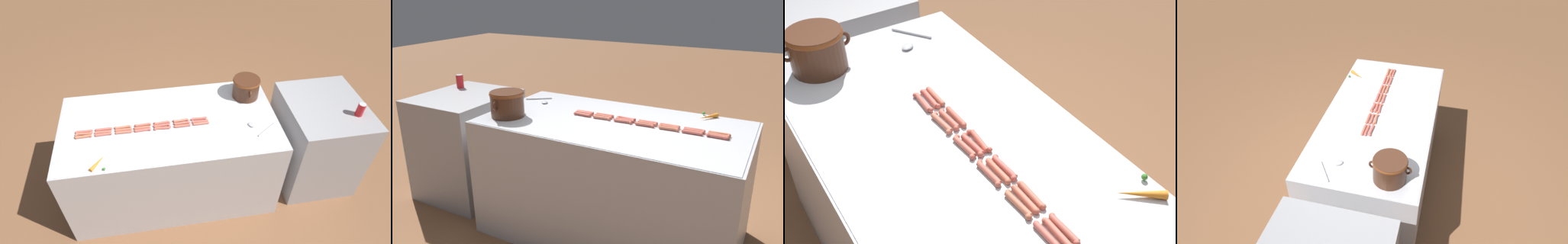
# 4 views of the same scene
# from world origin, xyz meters

# --- Properties ---
(ground_plane) EXTENTS (20.00, 20.00, 0.00)m
(ground_plane) POSITION_xyz_m (0.00, 0.00, 0.00)
(ground_plane) COLOR brown
(griddle_counter) EXTENTS (0.98, 1.90, 0.92)m
(griddle_counter) POSITION_xyz_m (0.00, 0.00, 0.46)
(griddle_counter) COLOR #BCBCC1
(griddle_counter) RESTS_ON ground_plane
(back_cabinet) EXTENTS (0.83, 0.72, 0.93)m
(back_cabinet) POSITION_xyz_m (0.02, 1.46, 0.47)
(back_cabinet) COLOR #A0A0A4
(back_cabinet) RESTS_ON ground_plane
(hot_dog_0) EXTENTS (0.03, 0.15, 0.02)m
(hot_dog_0) POSITION_xyz_m (0.02, -0.72, 0.94)
(hot_dog_0) COLOR #C7594C
(hot_dog_0) RESTS_ON griddle_counter
(hot_dog_1) EXTENTS (0.02, 0.15, 0.02)m
(hot_dog_1) POSITION_xyz_m (0.02, -0.56, 0.94)
(hot_dog_1) COLOR #CE5D4E
(hot_dog_1) RESTS_ON griddle_counter
(hot_dog_2) EXTENTS (0.03, 0.15, 0.02)m
(hot_dog_2) POSITION_xyz_m (0.02, -0.40, 0.94)
(hot_dog_2) COLOR #C46749
(hot_dog_2) RESTS_ON griddle_counter
(hot_dog_3) EXTENTS (0.03, 0.15, 0.02)m
(hot_dog_3) POSITION_xyz_m (0.02, -0.23, 0.94)
(hot_dog_3) COLOR #C65E4B
(hot_dog_3) RESTS_ON griddle_counter
(hot_dog_4) EXTENTS (0.03, 0.15, 0.02)m
(hot_dog_4) POSITION_xyz_m (0.02, -0.06, 0.94)
(hot_dog_4) COLOR #C95F4E
(hot_dog_4) RESTS_ON griddle_counter
(hot_dog_5) EXTENTS (0.03, 0.15, 0.02)m
(hot_dog_5) POSITION_xyz_m (0.02, 0.10, 0.94)
(hot_dog_5) COLOR #C86750
(hot_dog_5) RESTS_ON griddle_counter
(hot_dog_6) EXTENTS (0.03, 0.15, 0.02)m
(hot_dog_6) POSITION_xyz_m (0.02, 0.26, 0.94)
(hot_dog_6) COLOR #C95B4C
(hot_dog_6) RESTS_ON griddle_counter
(hot_dog_7) EXTENTS (0.03, 0.15, 0.02)m
(hot_dog_7) POSITION_xyz_m (0.05, -0.72, 0.94)
(hot_dog_7) COLOR #BF664B
(hot_dog_7) RESTS_ON griddle_counter
(hot_dog_8) EXTENTS (0.03, 0.15, 0.02)m
(hot_dog_8) POSITION_xyz_m (0.05, -0.56, 0.94)
(hot_dog_8) COLOR #C66451
(hot_dog_8) RESTS_ON griddle_counter
(hot_dog_9) EXTENTS (0.02, 0.15, 0.02)m
(hot_dog_9) POSITION_xyz_m (0.05, -0.39, 0.94)
(hot_dog_9) COLOR #CA644D
(hot_dog_9) RESTS_ON griddle_counter
(hot_dog_10) EXTENTS (0.02, 0.15, 0.02)m
(hot_dog_10) POSITION_xyz_m (0.05, -0.23, 0.94)
(hot_dog_10) COLOR #C66249
(hot_dog_10) RESTS_ON griddle_counter
(hot_dog_11) EXTENTS (0.03, 0.15, 0.02)m
(hot_dog_11) POSITION_xyz_m (0.05, -0.07, 0.94)
(hot_dog_11) COLOR #C75A4C
(hot_dog_11) RESTS_ON griddle_counter
(hot_dog_12) EXTENTS (0.03, 0.15, 0.02)m
(hot_dog_12) POSITION_xyz_m (0.05, 0.11, 0.94)
(hot_dog_12) COLOR #C85F4D
(hot_dog_12) RESTS_ON griddle_counter
(hot_dog_13) EXTENTS (0.03, 0.15, 0.02)m
(hot_dog_13) POSITION_xyz_m (0.05, 0.27, 0.94)
(hot_dog_13) COLOR #C95C4E
(hot_dog_13) RESTS_ON griddle_counter
(hot_dog_14) EXTENTS (0.03, 0.15, 0.02)m
(hot_dog_14) POSITION_xyz_m (0.08, -0.72, 0.94)
(hot_dog_14) COLOR #C26647
(hot_dog_14) RESTS_ON griddle_counter
(hot_dog_15) EXTENTS (0.03, 0.15, 0.02)m
(hot_dog_15) POSITION_xyz_m (0.08, -0.56, 0.94)
(hot_dog_15) COLOR #C25C4D
(hot_dog_15) RESTS_ON griddle_counter
(hot_dog_16) EXTENTS (0.03, 0.15, 0.02)m
(hot_dog_16) POSITION_xyz_m (0.08, -0.39, 0.94)
(hot_dog_16) COLOR #C8634E
(hot_dog_16) RESTS_ON griddle_counter
(hot_dog_17) EXTENTS (0.03, 0.15, 0.02)m
(hot_dog_17) POSITION_xyz_m (0.08, -0.23, 0.94)
(hot_dog_17) COLOR #CD5B4E
(hot_dog_17) RESTS_ON griddle_counter
(hot_dog_18) EXTENTS (0.03, 0.15, 0.02)m
(hot_dog_18) POSITION_xyz_m (0.08, -0.06, 0.94)
(hot_dog_18) COLOR #CB5947
(hot_dog_18) RESTS_ON griddle_counter
(hot_dog_19) EXTENTS (0.02, 0.15, 0.02)m
(hot_dog_19) POSITION_xyz_m (0.08, 0.11, 0.94)
(hot_dog_19) COLOR #C25C49
(hot_dog_19) RESTS_ON griddle_counter
(hot_dog_20) EXTENTS (0.02, 0.15, 0.02)m
(hot_dog_20) POSITION_xyz_m (0.08, 0.27, 0.94)
(hot_dog_20) COLOR #C1644F
(hot_dog_20) RESTS_ON griddle_counter
(bean_pot) EXTENTS (0.32, 0.26, 0.19)m
(bean_pot) POSITION_xyz_m (-0.25, 0.75, 1.03)
(bean_pot) COLOR #472616
(bean_pot) RESTS_ON griddle_counter
(serving_spoon) EXTENTS (0.19, 0.24, 0.02)m
(serving_spoon) POSITION_xyz_m (0.19, 0.74, 0.93)
(serving_spoon) COLOR #B7B7BC
(serving_spoon) RESTS_ON griddle_counter
(carrot) EXTENTS (0.16, 0.13, 0.03)m
(carrot) POSITION_xyz_m (0.39, -0.58, 0.94)
(carrot) COLOR orange
(carrot) RESTS_ON griddle_counter
(soda_can) EXTENTS (0.07, 0.07, 0.13)m
(soda_can) POSITION_xyz_m (0.19, 1.67, 1.00)
(soda_can) COLOR red
(soda_can) RESTS_ON back_cabinet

